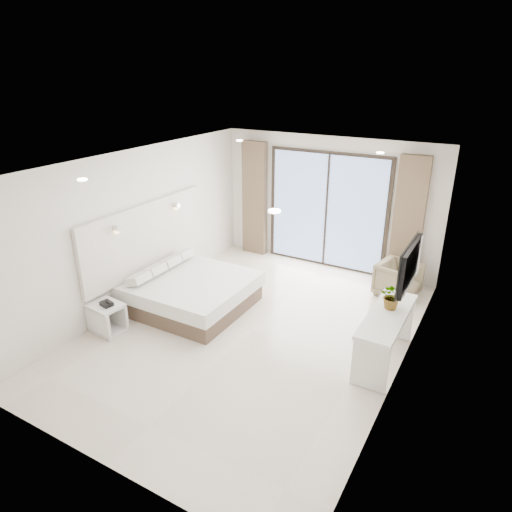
% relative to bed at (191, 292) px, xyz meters
% --- Properties ---
extents(ground, '(6.20, 6.20, 0.00)m').
position_rel_bed_xyz_m(ground, '(1.34, -0.17, -0.29)').
color(ground, beige).
rests_on(ground, ground).
extents(room_shell, '(4.62, 6.22, 2.72)m').
position_rel_bed_xyz_m(room_shell, '(1.14, 0.60, 1.30)').
color(room_shell, silver).
rests_on(room_shell, ground).
extents(bed, '(1.93, 1.84, 0.68)m').
position_rel_bed_xyz_m(bed, '(0.00, 0.00, 0.00)').
color(bed, brown).
rests_on(bed, ground).
extents(nightstand, '(0.56, 0.48, 0.47)m').
position_rel_bed_xyz_m(nightstand, '(-0.67, -1.31, -0.05)').
color(nightstand, silver).
rests_on(nightstand, ground).
extents(phone, '(0.22, 0.19, 0.06)m').
position_rel_bed_xyz_m(phone, '(-0.62, -1.32, 0.22)').
color(phone, black).
rests_on(phone, nightstand).
extents(console_desk, '(0.49, 1.58, 0.77)m').
position_rel_bed_xyz_m(console_desk, '(3.38, 0.07, 0.28)').
color(console_desk, silver).
rests_on(console_desk, ground).
extents(plant, '(0.46, 0.48, 0.30)m').
position_rel_bed_xyz_m(plant, '(3.38, 0.25, 0.63)').
color(plant, '#33662D').
rests_on(plant, console_desk).
extents(armchair, '(0.77, 0.81, 0.71)m').
position_rel_bed_xyz_m(armchair, '(3.06, 2.23, 0.07)').
color(armchair, '#7F7453').
rests_on(armchair, ground).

